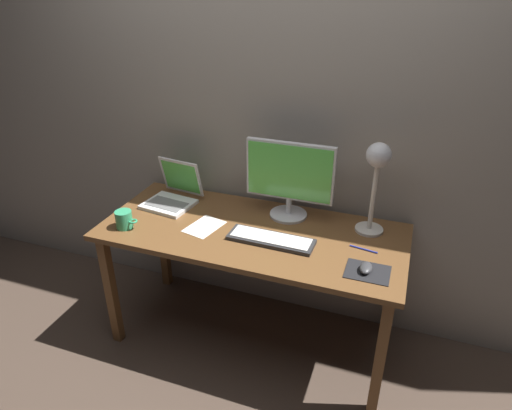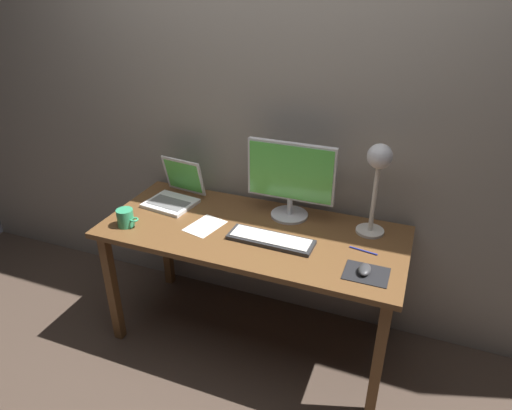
{
  "view_description": "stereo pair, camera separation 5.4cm",
  "coord_description": "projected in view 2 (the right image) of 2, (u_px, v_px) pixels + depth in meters",
  "views": [
    {
      "loc": [
        0.72,
        -1.94,
        1.97
      ],
      "look_at": [
        0.04,
        -0.05,
        0.92
      ],
      "focal_mm": 32.1,
      "sensor_mm": 36.0,
      "label": 1
    },
    {
      "loc": [
        0.77,
        -1.93,
        1.97
      ],
      "look_at": [
        0.04,
        -0.05,
        0.92
      ],
      "focal_mm": 32.1,
      "sensor_mm": 36.0,
      "label": 2
    }
  ],
  "objects": [
    {
      "name": "ground_plane",
      "position": [
        253.0,
        336.0,
        2.75
      ],
      "size": [
        4.8,
        4.8,
        0.0
      ],
      "primitive_type": "plane",
      "color": "#47382D",
      "rests_on": "ground"
    },
    {
      "name": "back_wall",
      "position": [
        279.0,
        106.0,
        2.48
      ],
      "size": [
        4.8,
        0.06,
        2.6
      ],
      "primitive_type": "cube",
      "color": "gray",
      "rests_on": "ground"
    },
    {
      "name": "desk",
      "position": [
        252.0,
        243.0,
        2.45
      ],
      "size": [
        1.6,
        0.7,
        0.74
      ],
      "color": "brown",
      "rests_on": "ground"
    },
    {
      "name": "monitor",
      "position": [
        291.0,
        177.0,
        2.43
      ],
      "size": [
        0.48,
        0.21,
        0.43
      ],
      "color": "silver",
      "rests_on": "desk"
    },
    {
      "name": "keyboard_main",
      "position": [
        271.0,
        239.0,
        2.3
      ],
      "size": [
        0.44,
        0.15,
        0.03
      ],
      "color": "#28282B",
      "rests_on": "desk"
    },
    {
      "name": "laptop",
      "position": [
        177.0,
        190.0,
        2.68
      ],
      "size": [
        0.3,
        0.32,
        0.24
      ],
      "color": "silver",
      "rests_on": "desk"
    },
    {
      "name": "desk_lamp",
      "position": [
        378.0,
        170.0,
        2.23
      ],
      "size": [
        0.15,
        0.15,
        0.49
      ],
      "color": "beige",
      "rests_on": "desk"
    },
    {
      "name": "mousepad",
      "position": [
        366.0,
        274.0,
        2.06
      ],
      "size": [
        0.2,
        0.16,
        0.0
      ],
      "primitive_type": "cube",
      "color": "black",
      "rests_on": "desk"
    },
    {
      "name": "mouse",
      "position": [
        365.0,
        269.0,
        2.06
      ],
      "size": [
        0.06,
        0.1,
        0.03
      ],
      "primitive_type": "ellipsoid",
      "color": "#38383A",
      "rests_on": "mousepad"
    },
    {
      "name": "coffee_mug",
      "position": [
        126.0,
        218.0,
        2.43
      ],
      "size": [
        0.12,
        0.09,
        0.1
      ],
      "color": "#339966",
      "rests_on": "desk"
    },
    {
      "name": "paper_sheet_near_mouse",
      "position": [
        205.0,
        226.0,
        2.44
      ],
      "size": [
        0.19,
        0.24,
        0.0
      ],
      "primitive_type": "cube",
      "rotation": [
        0.0,
        0.0,
        -0.23
      ],
      "color": "white",
      "rests_on": "desk"
    },
    {
      "name": "pen",
      "position": [
        363.0,
        251.0,
        2.23
      ],
      "size": [
        0.14,
        0.03,
        0.01
      ],
      "primitive_type": "cylinder",
      "rotation": [
        0.0,
        1.57,
        -0.17
      ],
      "color": "#2633A5",
      "rests_on": "desk"
    }
  ]
}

